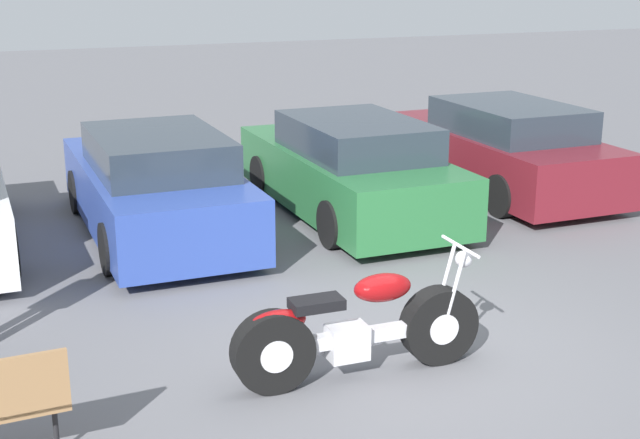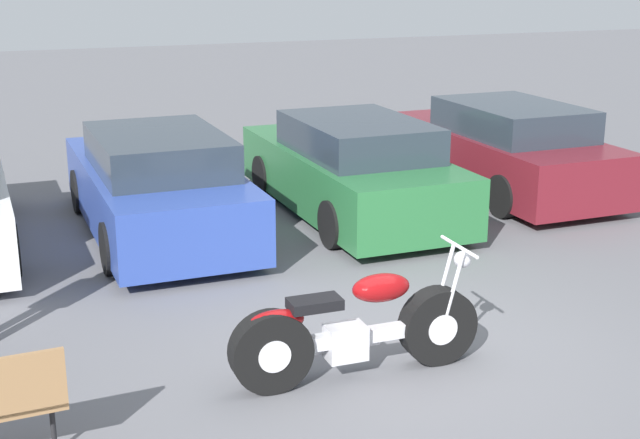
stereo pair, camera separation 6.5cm
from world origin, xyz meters
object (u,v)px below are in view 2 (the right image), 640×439
at_px(parked_car_green, 351,169).
at_px(parked_car_maroon, 503,149).
at_px(motorcycle, 354,331).
at_px(parked_car_blue, 157,186).

xyz_separation_m(parked_car_green, parked_car_maroon, (2.70, 0.37, 0.00)).
bearing_deg(motorcycle, parked_car_green, 66.68).
height_order(parked_car_blue, parked_car_maroon, same).
height_order(motorcycle, parked_car_blue, parked_car_blue).
xyz_separation_m(motorcycle, parked_car_maroon, (4.71, 5.02, 0.22)).
height_order(parked_car_green, parked_car_maroon, same).
relative_size(parked_car_green, parked_car_maroon, 1.00).
relative_size(motorcycle, parked_car_green, 0.50).
distance_m(motorcycle, parked_car_blue, 4.77).
relative_size(motorcycle, parked_car_blue, 0.50).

